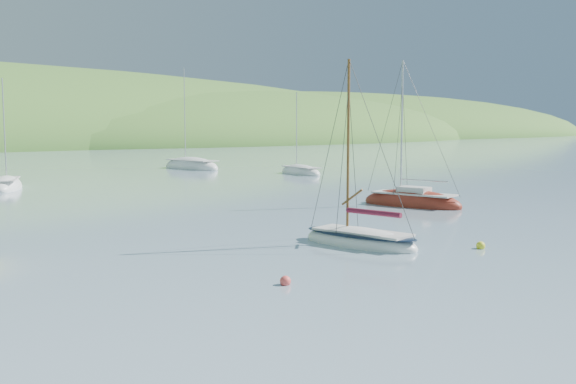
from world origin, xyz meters
TOP-DOWN VIEW (x-y plane):
  - ground at (0.00, 0.00)m, footprint 700.00×700.00m
  - daysailer_white at (0.59, 4.79)m, footprint 3.06×6.00m
  - sloop_red at (13.24, 12.36)m, footprint 3.87×7.35m
  - distant_sloop_a at (-4.19, 41.20)m, footprint 4.94×7.44m
  - distant_sloop_b at (20.52, 52.68)m, footprint 4.42×9.65m
  - distant_sloop_d at (25.32, 37.84)m, footprint 3.29×7.02m
  - mooring_buoys at (5.62, 5.82)m, footprint 20.18×10.87m

SIDE VIEW (x-z plane):
  - ground at x=0.00m, z-range 0.00..0.00m
  - mooring_buoys at x=5.62m, z-range -0.11..0.35m
  - distant_sloop_d at x=25.32m, z-range -4.65..4.99m
  - distant_sloop_a at x=-4.19m, z-range -4.84..5.19m
  - sloop_red at x=13.24m, z-range -4.97..5.38m
  - daysailer_white at x=0.59m, z-range -4.19..4.61m
  - distant_sloop_b at x=20.52m, z-range -6.42..6.85m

